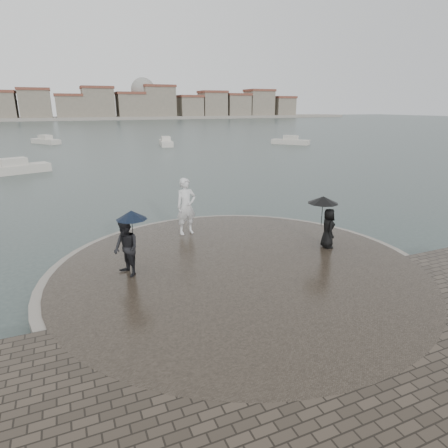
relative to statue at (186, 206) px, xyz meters
name	(u,v)px	position (x,y,z in m)	size (l,w,h in m)	color
ground	(300,332)	(0.56, -7.40, -1.52)	(400.00, 400.00, 0.00)	#2B3835
kerb_ring	(239,272)	(0.56, -3.90, -1.36)	(12.50, 12.50, 0.32)	gray
quay_tip	(239,271)	(0.56, -3.90, -1.34)	(11.90, 11.90, 0.36)	#2D261E
statue	(186,206)	(0.00, 0.00, 0.00)	(0.84, 0.55, 2.31)	silver
visitor_left	(127,242)	(-2.87, -3.09, -0.07)	(1.19, 1.10, 2.04)	black
visitor_right	(326,217)	(4.23, -3.53, 0.00)	(1.15, 1.11, 1.95)	black
far_skyline	(52,105)	(-5.74, 153.31, 4.09)	(260.00, 20.00, 37.00)	gray
boats	(142,146)	(5.43, 35.80, -1.14)	(40.25, 32.12, 1.50)	beige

